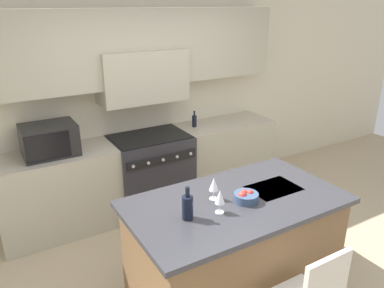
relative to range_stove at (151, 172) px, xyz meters
The scene contains 11 objects.
ground_plane 1.80m from the range_stove, 90.00° to the right, with size 10.00×10.00×0.00m, color tan.
back_cabinetry 1.15m from the range_stove, 90.00° to the left, with size 10.00×0.46×2.70m.
back_counter 0.02m from the range_stove, 90.00° to the left, with size 3.50×0.62×0.94m.
range_stove is the anchor object (origin of this frame).
microwave 1.30m from the range_stove, behind, with size 0.55×0.41×0.34m.
kitchen_island 1.75m from the range_stove, 90.42° to the right, with size 1.82×1.01×0.93m.
wine_bottle 1.95m from the range_stove, 105.58° to the right, with size 0.09×0.09×0.27m.
wine_glass_near 1.96m from the range_stove, 97.60° to the right, with size 0.08×0.08×0.19m.
wine_glass_far 1.76m from the range_stove, 95.88° to the right, with size 0.08×0.08×0.19m.
fruit_bowl 1.88m from the range_stove, 88.79° to the right, with size 0.20×0.20×0.10m.
oil_bottle_on_counter 0.86m from the range_stove, ahead, with size 0.06×0.06×0.21m.
Camera 1 is at (-1.70, -2.18, 2.46)m, focal length 35.00 mm.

